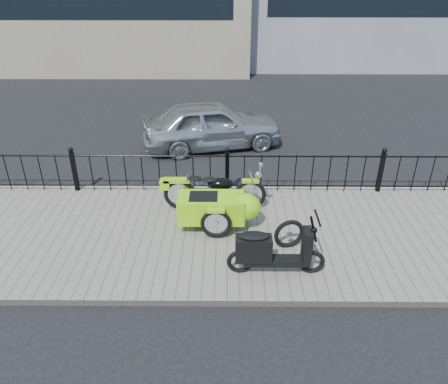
{
  "coord_description": "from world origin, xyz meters",
  "views": [
    {
      "loc": [
        -0.01,
        -7.66,
        4.98
      ],
      "look_at": [
        -0.06,
        -0.1,
        0.84
      ],
      "focal_mm": 35.0,
      "sensor_mm": 36.0,
      "label": 1
    }
  ],
  "objects_px": {
    "motorcycle_sidecar": "(220,204)",
    "scooter": "(270,251)",
    "spare_tire": "(289,234)",
    "sedan_car": "(212,125)"
  },
  "relations": [
    {
      "from": "scooter",
      "to": "spare_tire",
      "type": "height_order",
      "value": "scooter"
    },
    {
      "from": "motorcycle_sidecar",
      "to": "sedan_car",
      "type": "xyz_separation_m",
      "value": [
        -0.3,
        4.36,
        0.08
      ]
    },
    {
      "from": "spare_tire",
      "to": "scooter",
      "type": "bearing_deg",
      "value": -120.19
    },
    {
      "from": "motorcycle_sidecar",
      "to": "scooter",
      "type": "bearing_deg",
      "value": -60.92
    },
    {
      "from": "spare_tire",
      "to": "motorcycle_sidecar",
      "type": "bearing_deg",
      "value": 148.39
    },
    {
      "from": "sedan_car",
      "to": "scooter",
      "type": "bearing_deg",
      "value": 177.44
    },
    {
      "from": "scooter",
      "to": "spare_tire",
      "type": "xyz_separation_m",
      "value": [
        0.43,
        0.74,
        -0.15
      ]
    },
    {
      "from": "scooter",
      "to": "spare_tire",
      "type": "relative_size",
      "value": 2.85
    },
    {
      "from": "scooter",
      "to": "sedan_car",
      "type": "xyz_separation_m",
      "value": [
        -1.16,
        5.89,
        0.11
      ]
    },
    {
      "from": "motorcycle_sidecar",
      "to": "scooter",
      "type": "xyz_separation_m",
      "value": [
        0.85,
        -1.54,
        -0.03
      ]
    }
  ]
}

